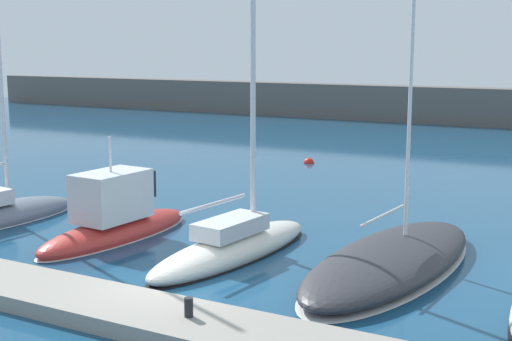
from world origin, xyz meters
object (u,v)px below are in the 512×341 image
(sailboat_ivory_third, at_px, (233,242))
(dock_bollard, at_px, (189,307))
(motorboat_red_second, at_px, (116,220))
(sailboat_charcoal_fourth, at_px, (392,259))
(mooring_buoy_red, at_px, (309,163))

(sailboat_ivory_third, height_order, dock_bollard, sailboat_ivory_third)
(motorboat_red_second, height_order, sailboat_charcoal_fourth, sailboat_charcoal_fourth)
(sailboat_charcoal_fourth, bearing_deg, mooring_buoy_red, 36.08)
(motorboat_red_second, bearing_deg, sailboat_ivory_third, -86.24)
(mooring_buoy_red, relative_size, dock_bollard, 1.32)
(sailboat_ivory_third, distance_m, sailboat_charcoal_fourth, 4.76)
(sailboat_ivory_third, height_order, mooring_buoy_red, sailboat_ivory_third)
(sailboat_ivory_third, relative_size, mooring_buoy_red, 26.83)
(sailboat_ivory_third, height_order, sailboat_charcoal_fourth, sailboat_charcoal_fourth)
(sailboat_ivory_third, bearing_deg, motorboat_red_second, 96.18)
(sailboat_charcoal_fourth, xyz_separation_m, dock_bollard, (-2.44, -6.65, 0.29))
(sailboat_ivory_third, bearing_deg, sailboat_charcoal_fourth, -71.42)
(sailboat_ivory_third, relative_size, dock_bollard, 35.34)
(sailboat_charcoal_fourth, height_order, dock_bollard, sailboat_charcoal_fourth)
(sailboat_charcoal_fourth, distance_m, mooring_buoy_red, 19.02)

